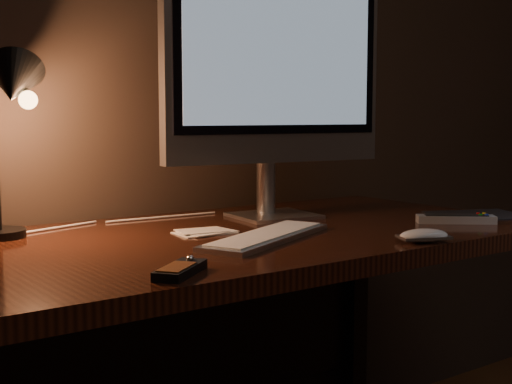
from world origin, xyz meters
TOP-DOWN VIEW (x-y plane):
  - desk at (0.00, 1.93)m, footprint 1.60×0.75m
  - monitor at (0.27, 1.99)m, footprint 0.62×0.20m
  - keyboard at (0.06, 1.74)m, footprint 0.41×0.27m
  - mousepad at (0.73, 1.70)m, footprint 0.29×0.26m
  - mouse at (0.31, 1.52)m, footprint 0.12×0.09m
  - media_remote at (-0.26, 1.56)m, footprint 0.13×0.12m
  - tv_remote at (0.58, 1.65)m, footprint 0.18×0.16m
  - papers at (-0.00, 1.89)m, footprint 0.13×0.09m
  - desk_lamp at (-0.37, 2.07)m, footprint 0.19×0.20m
  - cable at (-0.13, 2.13)m, footprint 0.64×0.06m

SIDE VIEW (x-z plane):
  - desk at x=0.00m, z-range 0.25..1.00m
  - mousepad at x=0.73m, z-range 0.75..0.75m
  - cable at x=-0.13m, z-range 0.75..0.76m
  - papers at x=0.00m, z-range 0.75..0.76m
  - keyboard at x=0.06m, z-range 0.75..0.76m
  - media_remote at x=-0.26m, z-range 0.75..0.77m
  - mouse at x=0.31m, z-range 0.75..0.77m
  - tv_remote at x=0.58m, z-range 0.75..0.77m
  - desk_lamp at x=-0.37m, z-range 0.82..1.23m
  - monitor at x=0.27m, z-range 0.81..1.46m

